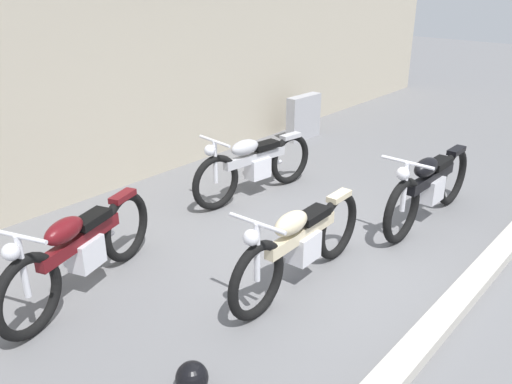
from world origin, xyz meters
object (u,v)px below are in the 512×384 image
object	(u,v)px
helmet	(192,378)
motorcycle_cream	(300,243)
motorcycle_maroon	(80,250)
motorcycle_silver	(254,164)
motorcycle_black	(429,186)
stone_marker	(304,117)

from	to	relation	value
helmet	motorcycle_cream	world-z (taller)	motorcycle_cream
helmet	motorcycle_maroon	bearing A→B (deg)	82.45
motorcycle_maroon	motorcycle_silver	world-z (taller)	motorcycle_maroon
helmet	motorcycle_cream	xyz separation A→B (m)	(1.73, 0.27, 0.34)
motorcycle_silver	motorcycle_cream	distance (m)	2.34
motorcycle_silver	motorcycle_black	bearing A→B (deg)	116.46
stone_marker	motorcycle_black	world-z (taller)	motorcycle_black
stone_marker	motorcycle_silver	distance (m)	2.88
stone_marker	helmet	world-z (taller)	stone_marker
stone_marker	helmet	bearing A→B (deg)	-151.35
motorcycle_maroon	motorcycle_cream	bearing A→B (deg)	116.06
stone_marker	motorcycle_maroon	xyz separation A→B (m)	(-5.61, -1.41, 0.07)
helmet	motorcycle_black	size ratio (longest dim) A/B	0.11
stone_marker	helmet	size ratio (longest dim) A/B	3.22
motorcycle_black	helmet	bearing A→B (deg)	-0.57
motorcycle_maroon	motorcycle_black	bearing A→B (deg)	134.75
helmet	motorcycle_silver	size ratio (longest dim) A/B	0.12
stone_marker	helmet	distance (m)	6.67
helmet	motorcycle_cream	distance (m)	1.78
motorcycle_maroon	motorcycle_cream	distance (m)	2.13
helmet	motorcycle_silver	xyz separation A→B (m)	(3.18, 2.11, 0.34)
motorcycle_silver	helmet	bearing A→B (deg)	40.82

